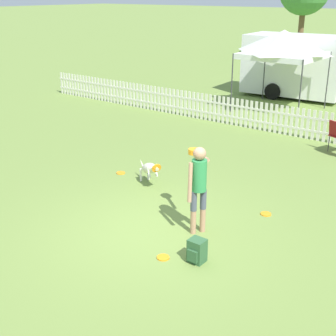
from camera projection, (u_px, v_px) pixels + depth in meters
ground_plane at (156, 231)px, 8.95m from camera, size 240.00×240.00×0.00m
handler_person at (198, 179)px, 8.58m from camera, size 0.80×0.99×1.70m
leaping_dog at (149, 168)px, 10.91m from camera, size 1.05×0.68×0.69m
frisbee_near_handler at (266, 214)px, 9.61m from camera, size 0.22×0.22×0.02m
frisbee_near_dog at (121, 173)px, 11.77m from camera, size 0.22×0.22×0.02m
frisbee_midfield at (163, 257)px, 8.04m from camera, size 0.22×0.22×0.02m
backpack_on_grass at (197, 251)px, 7.88m from camera, size 0.27×0.28×0.42m
picket_fence at (308, 124)px, 14.36m from camera, size 22.87×0.04×0.94m
canopy_tent_main at (284, 44)px, 17.16m from camera, size 2.71×2.71×2.98m
equipment_trailer at (296, 65)px, 19.86m from camera, size 5.00×2.42×2.58m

